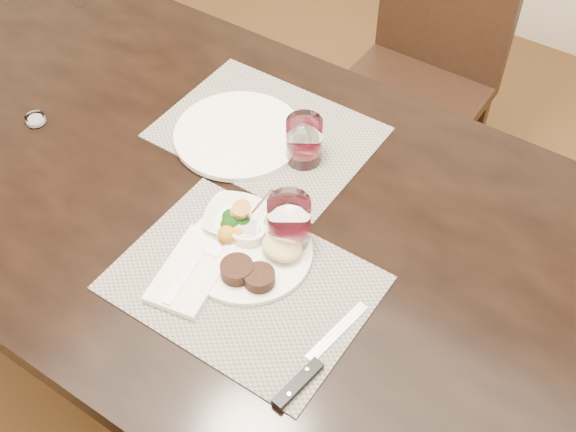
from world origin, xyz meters
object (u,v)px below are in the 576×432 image
Objects in this scene: chair_far at (423,66)px; steak_knife at (308,371)px; cracker_bowl at (236,218)px; wine_glass_near at (289,225)px; far_plate at (239,134)px; dinner_plate at (252,252)px.

steak_knife is (0.35, -1.18, 0.26)m from chair_far.
cracker_bowl reaches higher than steak_knife.
wine_glass_near reaches higher than steak_knife.
cracker_bowl is at bearing -170.73° from wine_glass_near.
cracker_bowl is 0.25m from far_plate.
chair_far is 1.08m from dinner_plate.
dinner_plate is 0.27m from steak_knife.
chair_far reaches higher than steak_knife.
wine_glass_near is at bearing -35.88° from far_plate.
cracker_bowl is 1.34× the size of wine_glass_near.
dinner_plate is 2.18× the size of wine_glass_near.
chair_far is 3.53× the size of steak_knife.
chair_far is at bearing 114.48° from steak_knife.
dinner_plate is 0.09m from wine_glass_near.
wine_glass_near is (0.04, 0.07, 0.04)m from dinner_plate.
far_plate is (-0.22, 0.26, -0.01)m from dinner_plate.
steak_knife is 2.26× the size of wine_glass_near.
wine_glass_near reaches higher than far_plate.
wine_glass_near is at bearing 138.50° from steak_knife.
chair_far is at bearing 101.08° from dinner_plate.
steak_knife is at bearing -29.47° from dinner_plate.
far_plate is (-0.26, 0.19, -0.04)m from wine_glass_near.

